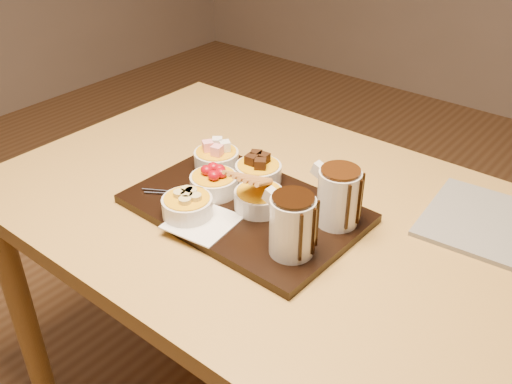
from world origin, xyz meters
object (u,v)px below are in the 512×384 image
Objects in this scene: dining_table at (272,241)px; bowl_strawberries at (214,184)px; pitcher_milk_chocolate at (338,198)px; newspaper at (506,229)px; pitcher_dark_chocolate at (292,226)px; serving_board at (245,208)px.

dining_table is 0.18m from bowl_strawberries.
pitcher_milk_chocolate is (0.15, 0.01, 0.17)m from dining_table.
bowl_strawberries is 0.58m from newspaper.
pitcher_dark_chocolate is (0.14, -0.12, 0.17)m from dining_table.
bowl_strawberries is at bearing -148.76° from dining_table.
serving_board is 4.15× the size of pitcher_milk_chocolate.
dining_table is 0.13m from serving_board.
pitcher_dark_chocolate and pitcher_milk_chocolate have the same top height.
dining_table is 2.61× the size of serving_board.
newspaper is at bearing 52.24° from pitcher_dark_chocolate.
bowl_strawberries is 0.33× the size of newspaper.
newspaper is (0.44, 0.27, -0.00)m from serving_board.
dining_table is 0.23m from pitcher_milk_chocolate.
pitcher_milk_chocolate is (0.18, 0.07, 0.06)m from serving_board.
serving_board reaches higher than dining_table.
pitcher_dark_chocolate is at bearing -19.98° from serving_board.
bowl_strawberries is (-0.11, -0.06, 0.14)m from dining_table.
pitcher_dark_chocolate is (0.16, -0.06, 0.06)m from serving_board.
serving_board is 0.19m from pitcher_dark_chocolate.
bowl_strawberries is 0.27m from pitcher_milk_chocolate.
serving_board is 0.08m from bowl_strawberries.
newspaper is (0.52, 0.27, -0.03)m from bowl_strawberries.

